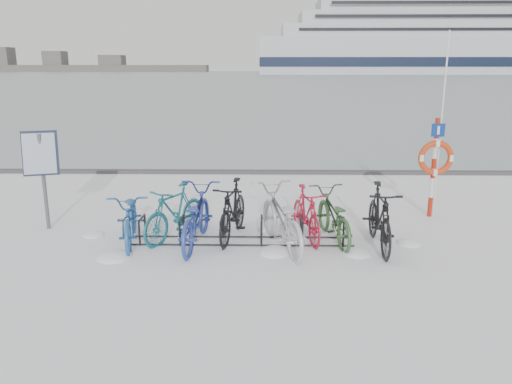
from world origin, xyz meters
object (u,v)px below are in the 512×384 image
(bike_rack, at_px, (242,232))
(cruise_ferry, at_px, (464,36))
(info_board, at_px, (41,159))
(lifebuoy_station, at_px, (436,158))

(bike_rack, bearing_deg, cruise_ferry, 68.37)
(info_board, relative_size, lifebuoy_station, 0.51)
(info_board, xyz_separation_m, cruise_ferry, (78.22, 186.94, 12.43))
(bike_rack, xyz_separation_m, lifebuoy_station, (3.92, 1.61, 1.09))
(bike_rack, xyz_separation_m, cruise_ferry, (74.39, 187.62, 13.63))
(lifebuoy_station, relative_size, cruise_ferry, 0.02)
(bike_rack, distance_m, lifebuoy_station, 4.37)
(bike_rack, distance_m, cruise_ferry, 202.29)
(lifebuoy_station, bearing_deg, info_board, -173.18)
(cruise_ferry, bearing_deg, info_board, -112.71)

